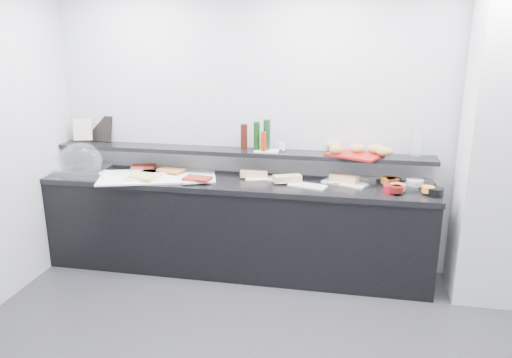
% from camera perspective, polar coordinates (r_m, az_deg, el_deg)
% --- Properties ---
extents(back_wall, '(5.00, 0.02, 2.70)m').
position_cam_1_polar(back_wall, '(4.69, 6.74, 5.67)').
color(back_wall, '#B5B7BD').
rests_on(back_wall, ground).
extents(column, '(0.50, 0.50, 2.70)m').
position_cam_1_polar(column, '(4.48, 25.86, 3.65)').
color(column, silver).
rests_on(column, ground).
extents(buffet_cabinet, '(3.60, 0.60, 0.85)m').
position_cam_1_polar(buffet_cabinet, '(4.77, -2.38, -5.64)').
color(buffet_cabinet, black).
rests_on(buffet_cabinet, ground).
extents(counter_top, '(3.62, 0.62, 0.05)m').
position_cam_1_polar(counter_top, '(4.62, -2.45, -0.46)').
color(counter_top, black).
rests_on(counter_top, buffet_cabinet).
extents(wall_shelf, '(3.60, 0.25, 0.04)m').
position_cam_1_polar(wall_shelf, '(4.72, -1.99, 3.11)').
color(wall_shelf, black).
rests_on(wall_shelf, back_wall).
extents(cloche_base, '(0.53, 0.37, 0.04)m').
position_cam_1_polar(cloche_base, '(5.20, -19.27, 1.06)').
color(cloche_base, silver).
rests_on(cloche_base, counter_top).
extents(cloche_dome, '(0.47, 0.37, 0.34)m').
position_cam_1_polar(cloche_dome, '(5.13, -19.40, 2.05)').
color(cloche_dome, white).
rests_on(cloche_dome, cloche_base).
extents(linen_runner, '(1.18, 0.81, 0.01)m').
position_cam_1_polar(linen_runner, '(4.80, -11.14, 0.29)').
color(linen_runner, white).
rests_on(linen_runner, counter_top).
extents(platter_meat_a, '(0.34, 0.28, 0.01)m').
position_cam_1_polar(platter_meat_a, '(4.96, -12.38, 0.93)').
color(platter_meat_a, white).
rests_on(platter_meat_a, linen_runner).
extents(food_meat_a, '(0.26, 0.21, 0.02)m').
position_cam_1_polar(food_meat_a, '(5.05, -12.75, 1.38)').
color(food_meat_a, '#9C2F1C').
rests_on(food_meat_a, platter_meat_a).
extents(platter_salmon, '(0.29, 0.20, 0.01)m').
position_cam_1_polar(platter_salmon, '(4.93, -11.20, 0.91)').
color(platter_salmon, white).
rests_on(platter_salmon, linen_runner).
extents(food_salmon, '(0.27, 0.21, 0.02)m').
position_cam_1_polar(food_salmon, '(4.87, -9.71, 1.02)').
color(food_salmon, orange).
rests_on(food_salmon, platter_salmon).
extents(platter_cheese, '(0.34, 0.25, 0.01)m').
position_cam_1_polar(platter_cheese, '(4.73, -12.76, 0.16)').
color(platter_cheese, silver).
rests_on(platter_cheese, linen_runner).
extents(food_cheese, '(0.26, 0.21, 0.02)m').
position_cam_1_polar(food_cheese, '(4.69, -12.73, 0.25)').
color(food_cheese, '#DDD056').
rests_on(food_cheese, platter_cheese).
extents(platter_meat_b, '(0.30, 0.26, 0.01)m').
position_cam_1_polar(platter_meat_b, '(4.56, -6.82, -0.16)').
color(platter_meat_b, white).
rests_on(platter_meat_b, linen_runner).
extents(food_meat_b, '(0.26, 0.18, 0.02)m').
position_cam_1_polar(food_meat_b, '(4.55, -6.71, 0.06)').
color(food_meat_b, maroon).
rests_on(food_meat_b, platter_meat_b).
extents(sandwich_plate_left, '(0.36, 0.19, 0.01)m').
position_cam_1_polar(sandwich_plate_left, '(4.65, 0.97, 0.08)').
color(sandwich_plate_left, white).
rests_on(sandwich_plate_left, counter_top).
extents(sandwich_food_left, '(0.27, 0.14, 0.06)m').
position_cam_1_polar(sandwich_food_left, '(4.67, -0.25, 0.63)').
color(sandwich_food_left, tan).
rests_on(sandwich_food_left, sandwich_plate_left).
extents(tongs_left, '(0.15, 0.06, 0.01)m').
position_cam_1_polar(tongs_left, '(4.57, 0.81, -0.06)').
color(tongs_left, silver).
rests_on(tongs_left, sandwich_plate_left).
extents(sandwich_plate_mid, '(0.36, 0.23, 0.01)m').
position_cam_1_polar(sandwich_plate_mid, '(4.45, 5.93, -0.77)').
color(sandwich_plate_mid, silver).
rests_on(sandwich_plate_mid, counter_top).
extents(sandwich_food_mid, '(0.27, 0.19, 0.06)m').
position_cam_1_polar(sandwich_food_mid, '(4.51, 3.60, 0.04)').
color(sandwich_food_mid, tan).
rests_on(sandwich_food_mid, sandwich_plate_mid).
extents(tongs_mid, '(0.16, 0.05, 0.01)m').
position_cam_1_polar(tongs_mid, '(4.46, 3.31, -0.49)').
color(tongs_mid, '#B1B4B8').
rests_on(tongs_mid, sandwich_plate_mid).
extents(sandwich_plate_right, '(0.43, 0.31, 0.01)m').
position_cam_1_polar(sandwich_plate_right, '(4.57, 10.09, -0.45)').
color(sandwich_plate_right, white).
rests_on(sandwich_plate_right, counter_top).
extents(sandwich_food_right, '(0.28, 0.20, 0.06)m').
position_cam_1_polar(sandwich_food_right, '(4.59, 10.03, 0.10)').
color(sandwich_food_right, '#E4AC78').
rests_on(sandwich_food_right, sandwich_plate_right).
extents(tongs_right, '(0.16, 0.05, 0.01)m').
position_cam_1_polar(tongs_right, '(4.50, 8.58, -0.51)').
color(tongs_right, '#BABEC2').
rests_on(tongs_right, sandwich_plate_right).
extents(bowl_glass_fruit, '(0.18, 0.18, 0.07)m').
position_cam_1_polar(bowl_glass_fruit, '(4.56, 12.58, -0.29)').
color(bowl_glass_fruit, white).
rests_on(bowl_glass_fruit, counter_top).
extents(fill_glass_fruit, '(0.16, 0.16, 0.05)m').
position_cam_1_polar(fill_glass_fruit, '(4.60, 14.84, -0.14)').
color(fill_glass_fruit, orange).
rests_on(fill_glass_fruit, bowl_glass_fruit).
extents(bowl_black_jam, '(0.17, 0.17, 0.07)m').
position_cam_1_polar(bowl_black_jam, '(4.60, 15.40, -0.34)').
color(bowl_black_jam, black).
rests_on(bowl_black_jam, counter_top).
extents(fill_black_jam, '(0.15, 0.15, 0.05)m').
position_cam_1_polar(fill_black_jam, '(4.58, 15.37, -0.25)').
color(fill_black_jam, '#5D220D').
rests_on(fill_black_jam, bowl_black_jam).
extents(bowl_glass_cream, '(0.22, 0.22, 0.07)m').
position_cam_1_polar(bowl_glass_cream, '(4.62, 18.44, -0.54)').
color(bowl_glass_cream, silver).
rests_on(bowl_glass_cream, counter_top).
extents(fill_glass_cream, '(0.17, 0.17, 0.05)m').
position_cam_1_polar(fill_glass_cream, '(4.61, 17.71, -0.33)').
color(fill_glass_cream, white).
rests_on(fill_glass_cream, bowl_glass_cream).
extents(bowl_red_jam, '(0.13, 0.13, 0.07)m').
position_cam_1_polar(bowl_red_jam, '(4.39, 15.05, -1.12)').
color(bowl_red_jam, maroon).
rests_on(bowl_red_jam, counter_top).
extents(fill_red_jam, '(0.14, 0.14, 0.05)m').
position_cam_1_polar(fill_red_jam, '(4.36, 15.68, -1.11)').
color(fill_red_jam, '#540E0C').
rests_on(fill_red_jam, bowl_red_jam).
extents(bowl_glass_salmon, '(0.20, 0.20, 0.07)m').
position_cam_1_polar(bowl_glass_salmon, '(4.45, 17.11, -1.04)').
color(bowl_glass_salmon, silver).
rests_on(bowl_glass_salmon, counter_top).
extents(fill_glass_salmon, '(0.17, 0.17, 0.05)m').
position_cam_1_polar(fill_glass_salmon, '(4.42, 15.89, -0.88)').
color(fill_glass_salmon, '#D26733').
rests_on(fill_glass_salmon, bowl_glass_salmon).
extents(bowl_black_fruit, '(0.17, 0.17, 0.07)m').
position_cam_1_polar(bowl_black_fruit, '(4.42, 19.82, -1.41)').
color(bowl_black_fruit, black).
rests_on(bowl_black_fruit, counter_top).
extents(fill_black_fruit, '(0.14, 0.14, 0.05)m').
position_cam_1_polar(fill_black_fruit, '(4.43, 19.09, -1.13)').
color(fill_black_fruit, orange).
rests_on(fill_black_fruit, bowl_black_fruit).
extents(framed_print, '(0.25, 0.12, 0.26)m').
position_cam_1_polar(framed_print, '(5.30, -17.23, 5.52)').
color(framed_print, black).
rests_on(framed_print, wall_shelf).
extents(print_art, '(0.19, 0.11, 0.22)m').
position_cam_1_polar(print_art, '(5.32, -19.21, 5.38)').
color(print_art, beige).
rests_on(print_art, framed_print).
extents(condiment_tray, '(0.23, 0.14, 0.01)m').
position_cam_1_polar(condiment_tray, '(4.65, 1.23, 3.25)').
color(condiment_tray, white).
rests_on(condiment_tray, wall_shelf).
extents(bottle_green_a, '(0.07, 0.07, 0.26)m').
position_cam_1_polar(bottle_green_a, '(4.64, 0.08, 4.95)').
color(bottle_green_a, '#0F340E').
rests_on(bottle_green_a, condiment_tray).
extents(bottle_brown, '(0.08, 0.08, 0.24)m').
position_cam_1_polar(bottle_brown, '(4.65, -1.38, 4.84)').
color(bottle_brown, '#37110A').
rests_on(bottle_brown, condiment_tray).
extents(bottle_green_b, '(0.06, 0.06, 0.28)m').
position_cam_1_polar(bottle_green_b, '(4.64, 1.24, 5.08)').
color(bottle_green_b, '#0F381A').
rests_on(bottle_green_b, condiment_tray).
extents(bottle_hot, '(0.06, 0.06, 0.18)m').
position_cam_1_polar(bottle_hot, '(4.59, 0.88, 4.32)').
color(bottle_hot, '#AE220C').
rests_on(bottle_hot, condiment_tray).
extents(shaker_salt, '(0.04, 0.04, 0.07)m').
position_cam_1_polar(shaker_salt, '(4.67, 2.82, 3.81)').
color(shaker_salt, white).
rests_on(shaker_salt, condiment_tray).
extents(shaker_pepper, '(0.04, 0.04, 0.07)m').
position_cam_1_polar(shaker_pepper, '(4.64, 3.19, 3.72)').
color(shaker_pepper, white).
rests_on(shaker_pepper, condiment_tray).
extents(bread_tray, '(0.54, 0.47, 0.02)m').
position_cam_1_polar(bread_tray, '(4.56, 11.22, 2.74)').
color(bread_tray, maroon).
rests_on(bread_tray, wall_shelf).
extents(bread_roll_nw, '(0.16, 0.12, 0.08)m').
position_cam_1_polar(bread_roll_nw, '(4.67, 8.89, 3.80)').
color(bread_roll_nw, '#BD8948').
rests_on(bread_roll_nw, bread_tray).
extents(bread_roll_ne, '(0.18, 0.14, 0.08)m').
position_cam_1_polar(bread_roll_ne, '(4.62, 13.57, 3.40)').
color(bread_roll_ne, tan).
rests_on(bread_roll_ne, bread_tray).
extents(bread_roll_sw, '(0.14, 0.11, 0.08)m').
position_cam_1_polar(bread_roll_sw, '(4.51, 9.13, 3.35)').
color(bread_roll_sw, '#AE8842').
rests_on(bread_roll_sw, bread_tray).
extents(bread_roll_se, '(0.16, 0.12, 0.08)m').
position_cam_1_polar(bread_roll_se, '(4.52, 14.52, 3.07)').
color(bread_roll_se, '#AE8042').
rests_on(bread_roll_se, bread_tray).
extents(bread_roll_midw, '(0.15, 0.11, 0.08)m').
position_cam_1_polar(bread_roll_midw, '(4.60, 11.55, 3.47)').
color(bread_roll_midw, tan).
rests_on(bread_roll_midw, bread_tray).
extents(bread_roll_mide, '(0.15, 0.10, 0.08)m').
position_cam_1_polar(bread_roll_mide, '(4.60, 13.67, 3.33)').
color(bread_roll_mide, '#B78B46').
rests_on(bread_roll_mide, bread_tray).
extents(carafe, '(0.14, 0.14, 0.30)m').
position_cam_1_polar(carafe, '(4.59, 17.92, 4.13)').
color(carafe, white).
rests_on(carafe, wall_shelf).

